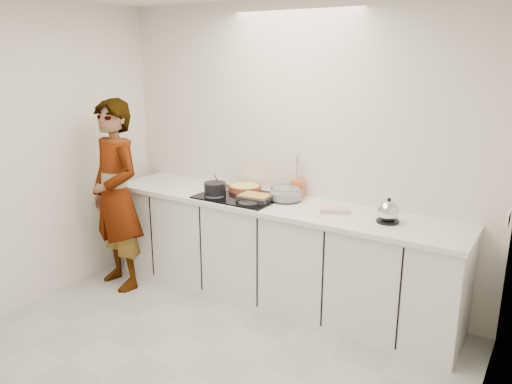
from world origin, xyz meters
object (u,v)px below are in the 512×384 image
Objects in this scene: cook at (116,196)px; utensil_crock at (298,189)px; saucepan at (215,188)px; kettle at (388,212)px; hob at (240,196)px; tart_dish at (245,188)px; baking_dish at (255,197)px; mixing_bowl at (286,194)px.

utensil_crock is at bearing 41.30° from cook.
saucepan is at bearing -150.70° from utensil_crock.
hob is at bearing -179.11° from kettle.
kettle is at bearing -6.03° from tart_dish.
hob is at bearing 22.16° from saucepan.
mixing_bowl reaches higher than baking_dish.
cook is at bearing -152.21° from utensil_crock.
hob is at bearing -163.54° from mixing_bowl.
baking_dish is 0.16× the size of cook.
cook is (-0.83, -0.41, -0.10)m from saucepan.
cook is (-1.04, -0.50, -0.03)m from hob.
cook is (-1.48, -0.78, -0.10)m from utensil_crock.
mixing_bowl is at bearing 174.02° from kettle.
saucepan reaches higher than utensil_crock.
tart_dish is 1.49× the size of saucepan.
baking_dish is 0.41m from utensil_crock.
saucepan is at bearing -120.66° from tart_dish.
tart_dish reaches higher than hob.
mixing_bowl is 0.17× the size of cook.
saucepan is 1.55m from kettle.
utensil_crock reaches higher than mixing_bowl.
utensil_crock reaches higher than tart_dish.
tart_dish is 0.51m from utensil_crock.
tart_dish is at bearing 138.53° from baking_dish.
tart_dish is 1.41m from kettle.
saucepan is 1.66× the size of utensil_crock.
mixing_bowl is at bearing 18.48° from saucepan.
utensil_crock is at bearing 78.73° from mixing_bowl.
kettle is at bearing -15.78° from utensil_crock.
kettle is at bearing 25.91° from cook.
tart_dish is at bearing 173.97° from kettle.
hob is 0.18m from tart_dish.
kettle is (1.40, -0.15, 0.04)m from tart_dish.
saucepan is 0.15× the size of cook.
cook is (-1.24, -0.44, -0.07)m from baking_dish.
kettle is (1.13, 0.08, 0.04)m from baking_dish.
saucepan is (-0.15, -0.26, 0.03)m from tart_dish.
hob is at bearing -147.50° from utensil_crock.
hob is 2.37× the size of mixing_bowl.
cook reaches higher than utensil_crock.
kettle is 1.35× the size of utensil_crock.
kettle is (1.34, 0.02, 0.08)m from hob.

